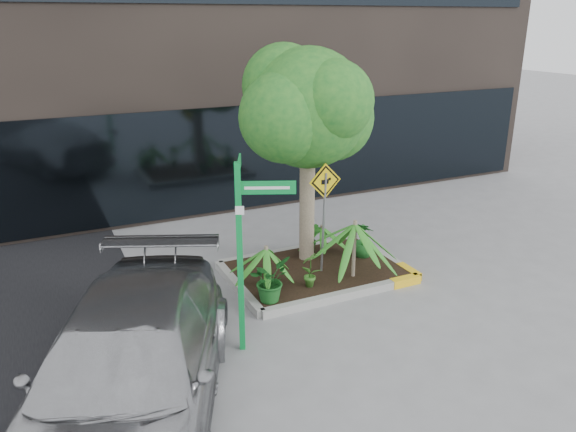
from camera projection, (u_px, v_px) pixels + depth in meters
name	position (u px, v px, depth m)	size (l,w,h in m)	color
ground	(314.00, 283.00, 10.53)	(80.00, 80.00, 0.00)	gray
planter	(318.00, 270.00, 10.83)	(3.35, 2.36, 0.15)	#9E9E99
tree	(308.00, 108.00, 10.29)	(2.86, 2.54, 4.30)	tan
palm_front	(355.00, 224.00, 10.14)	(1.24, 1.24, 1.38)	tan
palm_left	(266.00, 249.00, 9.81)	(0.89, 0.89, 0.99)	tan
palm_back	(322.00, 227.00, 11.24)	(0.71, 0.71, 0.79)	tan
parked_car	(129.00, 371.00, 6.62)	(2.14, 5.26, 1.53)	#A2A3A6
shrub_a	(269.00, 280.00, 9.47)	(0.68, 0.68, 0.75)	#17521C
shrub_b	(363.00, 239.00, 11.24)	(0.40, 0.40, 0.72)	#1D6323
shrub_c	(310.00, 269.00, 9.97)	(0.36, 0.36, 0.68)	#387624
shrub_d	(310.00, 239.00, 11.23)	(0.41, 0.41, 0.74)	#1E5C1A
street_sign_post	(244.00, 237.00, 7.91)	(0.79, 1.06, 2.88)	#0EA142
cattle_sign	(324.00, 200.00, 10.17)	(0.65, 0.14, 2.12)	slate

